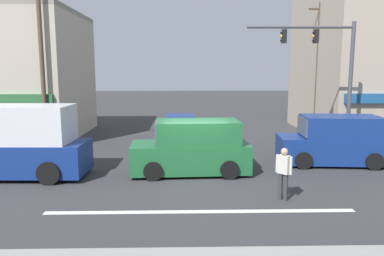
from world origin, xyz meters
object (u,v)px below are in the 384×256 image
at_px(utility_pole_near_left, 42,62).
at_px(utility_pole_far_right, 318,68).
at_px(traffic_light_mast, 330,67).
at_px(sedan_crossing_center, 180,131).
at_px(van_waiting_far, 192,148).
at_px(pedestrian_mid_crossing, 284,171).
at_px(van_crossing_leftbound, 335,141).
at_px(box_truck_crossing_rightbound, 17,145).

bearing_deg(utility_pole_near_left, utility_pole_far_right, 14.19).
distance_m(utility_pole_near_left, utility_pole_far_right, 15.59).
relative_size(utility_pole_near_left, traffic_light_mast, 1.38).
xyz_separation_m(utility_pole_near_left, traffic_light_mast, (13.64, -1.82, -0.26)).
distance_m(utility_pole_far_right, sedan_crossing_center, 9.28).
distance_m(utility_pole_far_right, van_waiting_far, 11.81).
xyz_separation_m(utility_pole_far_right, pedestrian_mid_crossing, (-5.02, -11.44, -3.21)).
height_order(van_crossing_leftbound, van_waiting_far, same).
bearing_deg(traffic_light_mast, box_truck_crossing_rightbound, -167.07).
height_order(van_crossing_leftbound, pedestrian_mid_crossing, van_crossing_leftbound).
xyz_separation_m(traffic_light_mast, van_waiting_far, (-6.32, -2.65, -3.17)).
relative_size(traffic_light_mast, box_truck_crossing_rightbound, 1.10).
bearing_deg(sedan_crossing_center, utility_pole_far_right, 15.19).
bearing_deg(van_waiting_far, utility_pole_near_left, 148.60).
bearing_deg(box_truck_crossing_rightbound, pedestrian_mid_crossing, -16.63).
bearing_deg(van_waiting_far, box_truck_crossing_rightbound, -177.13).
xyz_separation_m(van_waiting_far, pedestrian_mid_crossing, (2.77, -3.15, -0.06)).
bearing_deg(box_truck_crossing_rightbound, sedan_crossing_center, 46.05).
distance_m(van_waiting_far, sedan_crossing_center, 6.07).
height_order(box_truck_crossing_rightbound, pedestrian_mid_crossing, box_truck_crossing_rightbound).
relative_size(van_crossing_leftbound, sedan_crossing_center, 1.14).
relative_size(utility_pole_far_right, van_waiting_far, 1.71).
bearing_deg(utility_pole_near_left, sedan_crossing_center, 12.96).
xyz_separation_m(sedan_crossing_center, box_truck_crossing_rightbound, (-6.14, -6.37, 0.54)).
xyz_separation_m(van_waiting_far, sedan_crossing_center, (-0.52, 6.04, -0.29)).
distance_m(utility_pole_near_left, van_crossing_leftbound, 14.30).
height_order(van_waiting_far, pedestrian_mid_crossing, van_waiting_far).
distance_m(sedan_crossing_center, box_truck_crossing_rightbound, 8.86).
bearing_deg(traffic_light_mast, sedan_crossing_center, 153.64).
distance_m(box_truck_crossing_rightbound, pedestrian_mid_crossing, 9.85).
bearing_deg(utility_pole_near_left, box_truck_crossing_rightbound, -82.17).
xyz_separation_m(utility_pole_far_right, traffic_light_mast, (-1.47, -5.65, 0.02)).
xyz_separation_m(utility_pole_near_left, box_truck_crossing_rightbound, (0.66, -4.80, -3.19)).
relative_size(utility_pole_near_left, sedan_crossing_center, 2.07).
bearing_deg(pedestrian_mid_crossing, box_truck_crossing_rightbound, 163.37).
xyz_separation_m(utility_pole_far_right, van_waiting_far, (-7.79, -8.29, -3.15)).
distance_m(traffic_light_mast, van_crossing_leftbound, 3.44).
height_order(van_waiting_far, box_truck_crossing_rightbound, box_truck_crossing_rightbound).
distance_m(utility_pole_near_left, traffic_light_mast, 13.77).
relative_size(utility_pole_near_left, box_truck_crossing_rightbound, 1.52).
height_order(utility_pole_near_left, van_crossing_leftbound, utility_pole_near_left).
bearing_deg(utility_pole_near_left, traffic_light_mast, -7.61).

